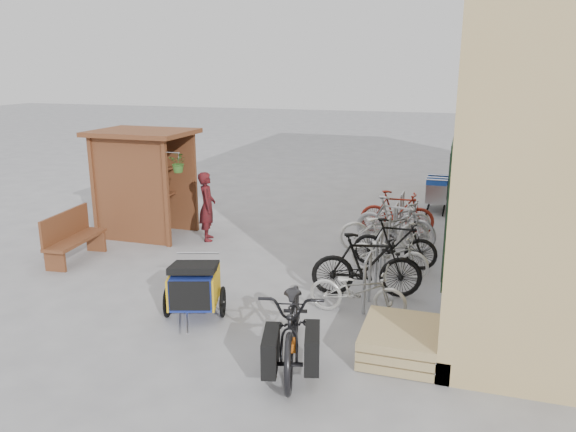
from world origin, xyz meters
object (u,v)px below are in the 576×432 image
(shopping_carts, at_px, (437,189))
(bike_1, at_px, (367,265))
(kiosk, at_px, (141,168))
(bench, at_px, (72,236))
(pallet_stack, at_px, (400,341))
(bike_5, at_px, (395,223))
(bike_2, at_px, (389,253))
(person_kiosk, at_px, (207,206))
(bike_0, at_px, (358,290))
(bike_4, at_px, (384,228))
(bike_7, at_px, (397,212))
(bike_6, at_px, (395,218))
(cargo_bike, at_px, (294,322))
(child_trailer, at_px, (194,285))
(bike_3, at_px, (395,243))

(shopping_carts, relative_size, bike_1, 0.82)
(kiosk, bearing_deg, bench, -101.49)
(pallet_stack, relative_size, bike_5, 0.66)
(bike_2, bearing_deg, kiosk, 95.62)
(bench, height_order, person_kiosk, person_kiosk)
(bike_5, bearing_deg, bike_0, -165.80)
(bike_4, relative_size, bike_7, 1.12)
(pallet_stack, distance_m, bike_5, 4.73)
(bike_6, bearing_deg, bike_5, 169.95)
(bench, xyz_separation_m, bike_6, (5.91, 3.61, -0.08))
(bike_4, bearing_deg, pallet_stack, 174.14)
(person_kiosk, bearing_deg, bike_2, -125.63)
(bike_2, height_order, bike_6, bike_6)
(cargo_bike, xyz_separation_m, bike_5, (0.64, 5.28, -0.03))
(bike_7, bearing_deg, bike_2, -179.00)
(child_trailer, height_order, bike_6, child_trailer)
(person_kiosk, distance_m, bike_6, 4.24)
(cargo_bike, bearing_deg, bike_5, 69.01)
(bike_3, relative_size, bike_4, 0.86)
(shopping_carts, xyz_separation_m, bike_6, (-0.77, -2.79, -0.15))
(child_trailer, bearing_deg, bike_6, 47.24)
(bike_2, bearing_deg, bike_3, 4.48)
(child_trailer, distance_m, bike_7, 5.93)
(child_trailer, xyz_separation_m, bike_0, (2.40, 0.80, -0.10))
(bench, bearing_deg, bike_1, -5.92)
(bike_3, bearing_deg, bike_1, 169.76)
(person_kiosk, xyz_separation_m, bike_2, (4.14, -0.91, -0.36))
(shopping_carts, distance_m, bike_3, 4.89)
(bike_2, distance_m, bike_4, 1.34)
(bench, xyz_separation_m, shopping_carts, (6.68, 6.40, 0.07))
(kiosk, distance_m, bike_4, 5.55)
(shopping_carts, bearing_deg, bike_6, -105.46)
(bench, relative_size, child_trailer, 1.02)
(bike_1, relative_size, bike_2, 1.19)
(person_kiosk, relative_size, bike_0, 1.00)
(bike_2, height_order, bike_5, bike_5)
(bike_0, height_order, bike_7, bike_7)
(pallet_stack, bearing_deg, bike_2, 100.70)
(child_trailer, relative_size, bike_4, 0.84)
(pallet_stack, bearing_deg, cargo_bike, -155.00)
(person_kiosk, xyz_separation_m, bike_0, (3.92, -2.86, -0.36))
(bike_6, bearing_deg, bike_4, 159.10)
(pallet_stack, height_order, child_trailer, child_trailer)
(bike_1, bearing_deg, cargo_bike, 155.41)
(bike_1, bearing_deg, bike_7, -13.03)
(bike_3, bearing_deg, bike_4, 19.36)
(bike_0, distance_m, bike_6, 4.40)
(person_kiosk, distance_m, bike_1, 4.46)
(cargo_bike, height_order, bike_1, cargo_bike)
(bike_6, xyz_separation_m, bike_7, (0.02, 0.21, 0.08))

